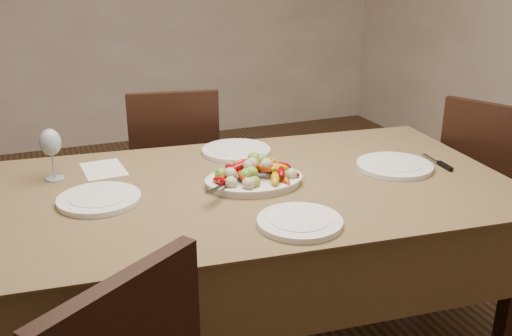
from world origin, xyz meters
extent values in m
cube|color=brown|center=(0.13, -0.11, 0.38)|extent=(1.93, 1.21, 0.76)
ellipsoid|color=white|center=(0.12, -0.12, 0.77)|extent=(0.36, 0.28, 0.02)
cylinder|color=white|center=(-0.41, -0.07, 0.77)|extent=(0.28, 0.28, 0.02)
cylinder|color=white|center=(0.69, -0.16, 0.77)|extent=(0.29, 0.29, 0.02)
cylinder|color=white|center=(0.18, 0.24, 0.77)|extent=(0.29, 0.29, 0.02)
cylinder|color=white|center=(0.13, -0.47, 0.77)|extent=(0.26, 0.26, 0.02)
cube|color=silver|center=(-0.36, 0.24, 0.76)|extent=(0.16, 0.22, 0.00)
camera|label=1|loc=(-0.57, -1.88, 1.53)|focal=40.00mm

